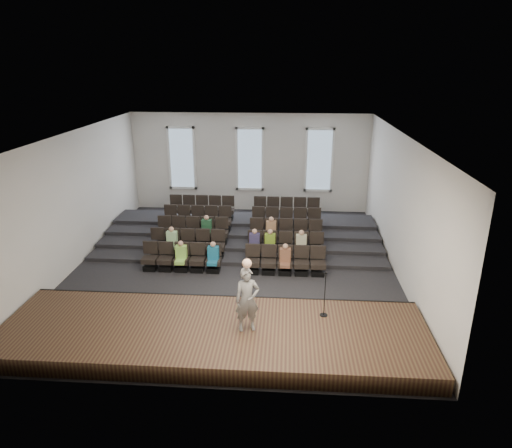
# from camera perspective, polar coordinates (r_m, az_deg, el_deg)

# --- Properties ---
(ground) EXTENTS (14.00, 14.00, 0.00)m
(ground) POSITION_cam_1_polar(r_m,az_deg,el_deg) (17.61, -2.66, -5.19)
(ground) COLOR black
(ground) RESTS_ON ground
(ceiling) EXTENTS (12.00, 14.00, 0.02)m
(ceiling) POSITION_cam_1_polar(r_m,az_deg,el_deg) (16.15, -2.95, 11.15)
(ceiling) COLOR white
(ceiling) RESTS_ON ground
(wall_back) EXTENTS (12.00, 0.04, 5.00)m
(wall_back) POSITION_cam_1_polar(r_m,az_deg,el_deg) (23.48, -0.77, 7.66)
(wall_back) COLOR silver
(wall_back) RESTS_ON ground
(wall_front) EXTENTS (12.00, 0.04, 5.00)m
(wall_front) POSITION_cam_1_polar(r_m,az_deg,el_deg) (10.30, -7.44, -8.98)
(wall_front) COLOR silver
(wall_front) RESTS_ON ground
(wall_left) EXTENTS (0.04, 14.00, 5.00)m
(wall_left) POSITION_cam_1_polar(r_m,az_deg,el_deg) (18.41, -21.76, 2.82)
(wall_left) COLOR silver
(wall_left) RESTS_ON ground
(wall_right) EXTENTS (0.04, 14.00, 5.00)m
(wall_right) POSITION_cam_1_polar(r_m,az_deg,el_deg) (17.09, 17.69, 2.06)
(wall_right) COLOR silver
(wall_right) RESTS_ON ground
(stage) EXTENTS (11.80, 3.60, 0.50)m
(stage) POSITION_cam_1_polar(r_m,az_deg,el_deg) (13.07, -5.33, -13.62)
(stage) COLOR #49361F
(stage) RESTS_ON ground
(stage_lip) EXTENTS (11.80, 0.06, 0.52)m
(stage_lip) POSITION_cam_1_polar(r_m,az_deg,el_deg) (14.56, -4.21, -9.81)
(stage_lip) COLOR black
(stage_lip) RESTS_ON ground
(risers) EXTENTS (11.80, 4.80, 0.60)m
(risers) POSITION_cam_1_polar(r_m,az_deg,el_deg) (20.44, -1.65, -0.95)
(risers) COLOR black
(risers) RESTS_ON ground
(seating_rows) EXTENTS (6.80, 4.70, 1.67)m
(seating_rows) POSITION_cam_1_polar(r_m,az_deg,el_deg) (18.75, -2.15, -1.32)
(seating_rows) COLOR black
(seating_rows) RESTS_ON ground
(windows) EXTENTS (8.44, 0.10, 3.24)m
(windows) POSITION_cam_1_polar(r_m,az_deg,el_deg) (23.37, -0.78, 8.10)
(windows) COLOR white
(windows) RESTS_ON wall_back
(audience) EXTENTS (5.45, 2.64, 1.10)m
(audience) POSITION_cam_1_polar(r_m,az_deg,el_deg) (17.58, -2.10, -2.34)
(audience) COLOR #94D153
(audience) RESTS_ON seating_rows
(speaker) EXTENTS (0.75, 0.60, 1.81)m
(speaker) POSITION_cam_1_polar(r_m,az_deg,el_deg) (12.34, -1.11, -9.44)
(speaker) COLOR slate
(speaker) RESTS_ON stage
(mic_stand) EXTENTS (0.23, 0.23, 1.38)m
(mic_stand) POSITION_cam_1_polar(r_m,az_deg,el_deg) (13.34, 8.54, -9.71)
(mic_stand) COLOR black
(mic_stand) RESTS_ON stage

